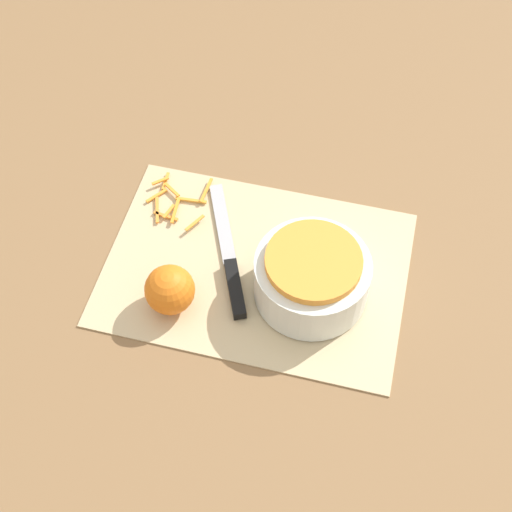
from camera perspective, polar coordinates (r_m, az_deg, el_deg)
ground_plane at (r=1.14m, az=-0.00°, el=-1.03°), size 4.00×4.00×0.00m
cutting_board at (r=1.13m, az=-0.00°, el=-0.95°), size 0.47×0.34×0.01m
bowl_speckled at (r=1.07m, az=4.49°, el=-1.60°), size 0.18×0.18×0.09m
knife at (r=1.12m, az=-1.95°, el=-1.22°), size 0.13×0.25×0.02m
orange_left at (r=1.07m, az=-6.91°, el=-2.69°), size 0.08×0.08×0.08m
peel_pile at (r=1.21m, az=-6.48°, el=4.37°), size 0.11×0.12×0.01m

